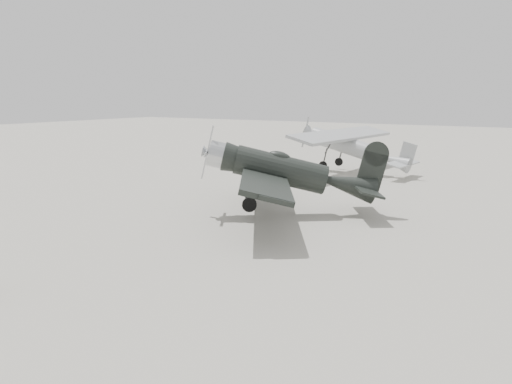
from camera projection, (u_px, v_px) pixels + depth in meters
ground at (216, 243)px, 18.52m from camera, size 160.00×160.00×0.00m
lowwing_monoplane at (289, 172)px, 22.58m from camera, size 9.18×10.72×3.70m
highwing_monoplane at (351, 143)px, 34.86m from camera, size 8.43×11.86×3.36m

